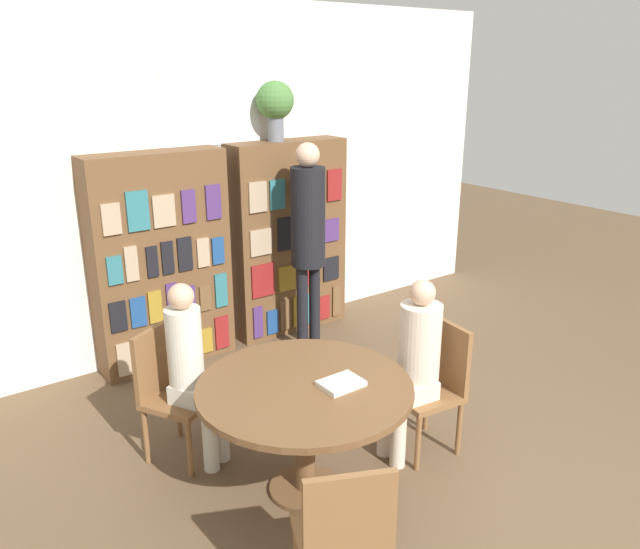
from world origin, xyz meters
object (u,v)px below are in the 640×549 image
at_px(chair_left_side, 170,386).
at_px(seated_reader_right, 414,360).
at_px(bookshelf_right, 288,238).
at_px(flower_vase, 275,103).
at_px(seated_reader_left, 193,368).
at_px(librarian_standing, 308,226).
at_px(chair_far_side, 434,381).
at_px(reading_table, 305,402).
at_px(chair_near_camera, 344,536).
at_px(bookshelf_left, 161,262).

bearing_deg(chair_left_side, seated_reader_right, 113.99).
distance_m(bookshelf_right, seated_reader_right, 2.31).
relative_size(flower_vase, seated_reader_left, 0.43).
distance_m(bookshelf_right, librarian_standing, 0.57).
bearing_deg(librarian_standing, chair_far_side, -97.38).
bearing_deg(chair_left_side, flower_vase, -171.24).
bearing_deg(seated_reader_left, librarian_standing, -177.53).
height_order(reading_table, seated_reader_left, seated_reader_left).
bearing_deg(flower_vase, librarian_standing, -91.76).
relative_size(flower_vase, seated_reader_right, 0.43).
xyz_separation_m(bookshelf_right, chair_near_camera, (-1.71, -3.02, -0.41)).
xyz_separation_m(seated_reader_left, librarian_standing, (1.57, 0.97, 0.47)).
relative_size(bookshelf_left, chair_left_side, 2.05).
distance_m(chair_near_camera, seated_reader_right, 1.43).
xyz_separation_m(bookshelf_right, chair_far_side, (-0.35, -2.26, -0.41)).
xyz_separation_m(chair_near_camera, seated_reader_right, (1.18, 0.79, 0.20)).
bearing_deg(reading_table, seated_reader_right, -6.68).
bearing_deg(bookshelf_left, seated_reader_right, -71.88).
distance_m(flower_vase, librarian_standing, 1.12).
relative_size(bookshelf_left, chair_far_side, 2.05).
distance_m(reading_table, chair_far_side, 0.97).
distance_m(chair_near_camera, seated_reader_left, 1.56).
xyz_separation_m(chair_near_camera, librarian_standing, (1.59, 2.52, 0.65)).
bearing_deg(seated_reader_right, librarian_standing, -6.51).
bearing_deg(chair_left_side, chair_far_side, 117.00).
bearing_deg(bookshelf_left, chair_left_side, -111.63).
relative_size(reading_table, chair_near_camera, 1.42).
distance_m(reading_table, librarian_standing, 2.10).
xyz_separation_m(bookshelf_left, chair_far_side, (0.91, -2.26, -0.41)).
height_order(chair_near_camera, seated_reader_right, seated_reader_right).
distance_m(flower_vase, seated_reader_right, 2.71).
relative_size(bookshelf_right, librarian_standing, 0.98).
distance_m(flower_vase, chair_near_camera, 3.80).
bearing_deg(bookshelf_left, librarian_standing, -23.73).
xyz_separation_m(chair_near_camera, chair_far_side, (1.36, 0.76, 0.00)).
bearing_deg(bookshelf_right, chair_left_side, -143.72).
bearing_deg(chair_near_camera, seated_reader_left, 113.83).
bearing_deg(librarian_standing, seated_reader_left, -148.21).
xyz_separation_m(bookshelf_left, seated_reader_left, (-0.43, -1.47, -0.23)).
relative_size(bookshelf_left, flower_vase, 3.49).
distance_m(seated_reader_left, librarian_standing, 1.90).
bearing_deg(seated_reader_right, chair_left_side, 59.99).
xyz_separation_m(reading_table, chair_near_camera, (-0.40, -0.88, -0.12)).
relative_size(reading_table, seated_reader_left, 1.03).
bearing_deg(bookshelf_right, seated_reader_left, -138.92).
height_order(bookshelf_left, seated_reader_right, bookshelf_left).
bearing_deg(flower_vase, chair_near_camera, -117.91).
bearing_deg(librarian_standing, bookshelf_left, 156.27).
distance_m(chair_near_camera, chair_left_side, 1.72).
height_order(chair_far_side, librarian_standing, librarian_standing).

